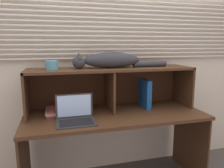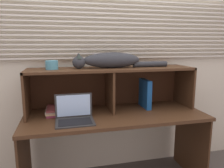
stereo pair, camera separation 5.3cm
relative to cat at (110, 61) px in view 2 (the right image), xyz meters
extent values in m
cube|color=beige|center=(0.02, 0.24, 0.04)|extent=(4.40, 0.04, 2.50)
cube|color=silver|center=(0.02, 0.19, 0.02)|extent=(3.15, 0.02, 0.01)
cube|color=silver|center=(0.02, 0.19, 0.06)|extent=(3.15, 0.02, 0.01)
cube|color=silver|center=(0.02, 0.19, 0.10)|extent=(3.15, 0.02, 0.01)
cube|color=silver|center=(0.02, 0.19, 0.15)|extent=(3.15, 0.02, 0.01)
cube|color=silver|center=(0.02, 0.19, 0.19)|extent=(3.15, 0.02, 0.01)
cube|color=silver|center=(0.02, 0.19, 0.23)|extent=(3.15, 0.02, 0.01)
cube|color=silver|center=(0.02, 0.19, 0.28)|extent=(3.15, 0.02, 0.01)
cube|color=silver|center=(0.02, 0.19, 0.32)|extent=(3.15, 0.02, 0.01)
cube|color=silver|center=(0.02, 0.19, 0.37)|extent=(3.15, 0.02, 0.01)
cube|color=silver|center=(0.02, 0.19, 0.41)|extent=(3.15, 0.02, 0.01)
cube|color=silver|center=(0.02, 0.19, 0.45)|extent=(3.15, 0.02, 0.01)
cube|color=silver|center=(0.02, 0.19, 0.50)|extent=(3.15, 0.02, 0.01)
cube|color=silver|center=(0.02, 0.19, 0.54)|extent=(3.15, 0.02, 0.01)
cube|color=#422917|center=(0.02, -0.13, -0.50)|extent=(1.64, 0.65, 0.03)
cube|color=#422917|center=(-0.80, -0.13, -0.86)|extent=(0.02, 0.59, 0.70)
cube|color=#422917|center=(0.83, -0.13, -0.86)|extent=(0.02, 0.59, 0.70)
cube|color=#422917|center=(0.02, 0.00, -0.08)|extent=(1.57, 0.38, 0.02)
cube|color=#422917|center=(-0.76, 0.00, -0.28)|extent=(0.02, 0.38, 0.41)
cube|color=#422917|center=(0.79, 0.00, -0.28)|extent=(0.02, 0.38, 0.41)
cube|color=#422917|center=(-0.01, 0.00, -0.29)|extent=(0.02, 0.36, 0.39)
cube|color=#3F2313|center=(0.02, 0.19, -0.28)|extent=(1.57, 0.01, 0.41)
ellipsoid|color=#2D2F33|center=(0.01, 0.00, 0.00)|extent=(0.54, 0.16, 0.15)
sphere|color=#2D2F33|center=(-0.29, 0.00, -0.01)|extent=(0.12, 0.12, 0.12)
cone|color=#2A342F|center=(-0.29, -0.03, 0.05)|extent=(0.05, 0.05, 0.05)
cone|color=#2F2B31|center=(-0.29, 0.03, 0.05)|extent=(0.05, 0.05, 0.05)
cylinder|color=#2D2F33|center=(0.40, 0.00, -0.04)|extent=(0.35, 0.05, 0.05)
cube|color=#2D2D2D|center=(-0.36, -0.28, -0.48)|extent=(0.31, 0.23, 0.01)
cube|color=#2D2D2D|center=(-0.36, -0.16, -0.37)|extent=(0.31, 0.01, 0.21)
cube|color=#ADD1F9|center=(-0.36, -0.17, -0.37)|extent=(0.28, 0.00, 0.18)
cube|color=black|center=(-0.36, -0.29, -0.47)|extent=(0.27, 0.16, 0.00)
cube|color=#164B8C|center=(0.36, 0.00, -0.34)|extent=(0.05, 0.23, 0.29)
cube|color=maroon|center=(-0.50, -0.01, -0.47)|extent=(0.19, 0.24, 0.02)
cube|color=tan|center=(-0.51, 0.00, -0.45)|extent=(0.19, 0.24, 0.01)
cube|color=#A08C7A|center=(-0.51, 0.00, -0.44)|extent=(0.19, 0.24, 0.01)
cube|color=brown|center=(-0.50, -0.01, -0.43)|extent=(0.19, 0.24, 0.01)
cylinder|color=teal|center=(-0.53, 0.00, -0.03)|extent=(0.11, 0.11, 0.08)
camera|label=1|loc=(-0.51, -1.96, 0.15)|focal=34.45mm
camera|label=2|loc=(-0.46, -1.97, 0.15)|focal=34.45mm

